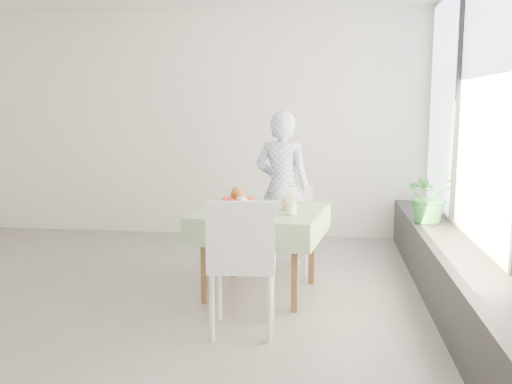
# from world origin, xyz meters

# --- Properties ---
(floor) EXTENTS (6.00, 6.00, 0.00)m
(floor) POSITION_xyz_m (0.00, 0.00, 0.00)
(floor) COLOR slate
(floor) RESTS_ON ground
(wall_back) EXTENTS (6.00, 0.02, 2.80)m
(wall_back) POSITION_xyz_m (0.00, 2.50, 1.40)
(wall_back) COLOR white
(wall_back) RESTS_ON ground
(wall_right) EXTENTS (0.02, 5.00, 2.80)m
(wall_right) POSITION_xyz_m (3.00, 0.00, 1.40)
(wall_right) COLOR white
(wall_right) RESTS_ON ground
(window_pane) EXTENTS (0.01, 4.80, 2.18)m
(window_pane) POSITION_xyz_m (2.97, 0.00, 1.65)
(window_pane) COLOR #D1E0F9
(window_pane) RESTS_ON ground
(window_ledge) EXTENTS (0.40, 4.80, 0.50)m
(window_ledge) POSITION_xyz_m (2.80, 0.00, 0.25)
(window_ledge) COLOR black
(window_ledge) RESTS_ON ground
(cafe_table) EXTENTS (1.18, 1.18, 0.74)m
(cafe_table) POSITION_xyz_m (1.22, 0.22, 0.46)
(cafe_table) COLOR brown
(cafe_table) RESTS_ON ground
(chair_far) EXTENTS (0.42, 0.42, 0.82)m
(chair_far) POSITION_xyz_m (1.43, 0.99, 0.25)
(chair_far) COLOR white
(chair_far) RESTS_ON ground
(chair_near) EXTENTS (0.50, 0.50, 0.99)m
(chair_near) POSITION_xyz_m (1.18, -0.65, 0.31)
(chair_near) COLOR white
(chair_near) RESTS_ON ground
(diner) EXTENTS (0.65, 0.50, 1.59)m
(diner) POSITION_xyz_m (1.33, 1.17, 0.79)
(diner) COLOR #7E99CA
(diner) RESTS_ON ground
(main_dish) EXTENTS (0.29, 0.29, 0.15)m
(main_dish) POSITION_xyz_m (1.09, 0.00, 0.79)
(main_dish) COLOR white
(main_dish) RESTS_ON cafe_table
(juice_cup_orange) EXTENTS (0.10, 0.10, 0.29)m
(juice_cup_orange) POSITION_xyz_m (1.45, 0.22, 0.81)
(juice_cup_orange) COLOR white
(juice_cup_orange) RESTS_ON cafe_table
(juice_cup_lemonade) EXTENTS (0.10, 0.10, 0.29)m
(juice_cup_lemonade) POSITION_xyz_m (1.49, 0.02, 0.81)
(juice_cup_lemonade) COLOR white
(juice_cup_lemonade) RESTS_ON cafe_table
(second_dish) EXTENTS (0.30, 0.30, 0.14)m
(second_dish) POSITION_xyz_m (0.97, 0.52, 0.78)
(second_dish) COLOR red
(second_dish) RESTS_ON cafe_table
(potted_plant) EXTENTS (0.61, 0.56, 0.55)m
(potted_plant) POSITION_xyz_m (2.77, 1.05, 0.77)
(potted_plant) COLOR #256F28
(potted_plant) RESTS_ON window_ledge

